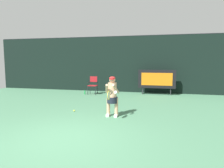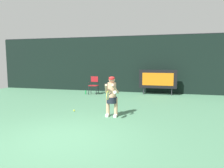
{
  "view_description": "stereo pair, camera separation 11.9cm",
  "coord_description": "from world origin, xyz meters",
  "px_view_note": "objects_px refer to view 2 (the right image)",
  "views": [
    {
      "loc": [
        2.39,
        -4.54,
        2.01
      ],
      "look_at": [
        0.44,
        3.7,
        1.05
      ],
      "focal_mm": 32.34,
      "sensor_mm": 36.0,
      "label": 1
    },
    {
      "loc": [
        2.51,
        -4.51,
        2.01
      ],
      "look_at": [
        0.44,
        3.7,
        1.05
      ],
      "focal_mm": 32.34,
      "sensor_mm": 36.0,
      "label": 2
    }
  ],
  "objects_px": {
    "tennis_ball_loose": "(74,110)",
    "water_bottle": "(86,92)",
    "tennis_player": "(112,95)",
    "umpire_chair": "(94,84)",
    "tennis_racket": "(108,95)",
    "scoreboard": "(158,79)"
  },
  "relations": [
    {
      "from": "tennis_racket",
      "to": "scoreboard",
      "type": "bearing_deg",
      "value": 87.3
    },
    {
      "from": "water_bottle",
      "to": "tennis_player",
      "type": "relative_size",
      "value": 0.18
    },
    {
      "from": "scoreboard",
      "to": "tennis_player",
      "type": "xyz_separation_m",
      "value": [
        -1.5,
        -5.28,
        -0.15
      ]
    },
    {
      "from": "tennis_racket",
      "to": "water_bottle",
      "type": "bearing_deg",
      "value": 130.08
    },
    {
      "from": "tennis_racket",
      "to": "tennis_player",
      "type": "bearing_deg",
      "value": 104.03
    },
    {
      "from": "water_bottle",
      "to": "tennis_player",
      "type": "xyz_separation_m",
      "value": [
        2.77,
        -4.44,
        0.67
      ]
    },
    {
      "from": "tennis_ball_loose",
      "to": "water_bottle",
      "type": "bearing_deg",
      "value": 105.18
    },
    {
      "from": "tennis_ball_loose",
      "to": "tennis_racket",
      "type": "bearing_deg",
      "value": -29.92
    },
    {
      "from": "umpire_chair",
      "to": "water_bottle",
      "type": "bearing_deg",
      "value": -159.18
    },
    {
      "from": "umpire_chair",
      "to": "tennis_racket",
      "type": "distance_m",
      "value": 5.76
    },
    {
      "from": "umpire_chair",
      "to": "tennis_racket",
      "type": "bearing_deg",
      "value": -66.09
    },
    {
      "from": "scoreboard",
      "to": "tennis_racket",
      "type": "xyz_separation_m",
      "value": [
        -1.47,
        -5.92,
        -0.06
      ]
    },
    {
      "from": "scoreboard",
      "to": "water_bottle",
      "type": "bearing_deg",
      "value": -168.93
    },
    {
      "from": "scoreboard",
      "to": "umpire_chair",
      "type": "relative_size",
      "value": 2.04
    },
    {
      "from": "water_bottle",
      "to": "tennis_player",
      "type": "bearing_deg",
      "value": -58.05
    },
    {
      "from": "umpire_chair",
      "to": "tennis_ball_loose",
      "type": "height_order",
      "value": "umpire_chair"
    },
    {
      "from": "scoreboard",
      "to": "tennis_player",
      "type": "distance_m",
      "value": 5.49
    },
    {
      "from": "umpire_chair",
      "to": "tennis_racket",
      "type": "height_order",
      "value": "umpire_chair"
    },
    {
      "from": "tennis_player",
      "to": "tennis_ball_loose",
      "type": "bearing_deg",
      "value": 168.7
    },
    {
      "from": "tennis_player",
      "to": "tennis_ball_loose",
      "type": "xyz_separation_m",
      "value": [
        -1.65,
        0.33,
        -0.76
      ]
    },
    {
      "from": "water_bottle",
      "to": "scoreboard",
      "type": "bearing_deg",
      "value": 11.07
    },
    {
      "from": "scoreboard",
      "to": "tennis_racket",
      "type": "relative_size",
      "value": 3.65
    }
  ]
}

